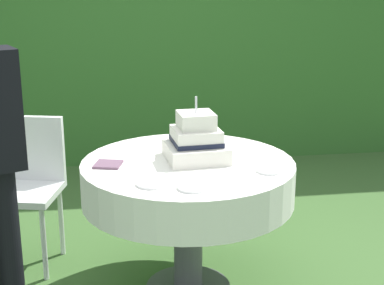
# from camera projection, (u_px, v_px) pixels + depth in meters

# --- Properties ---
(cake_table) EXTENTS (1.13, 1.13, 0.75)m
(cake_table) POSITION_uv_depth(u_px,v_px,m) (188.00, 183.00, 3.12)
(cake_table) COLOR #4C4C51
(cake_table) RESTS_ON ground_plane
(wedding_cake) EXTENTS (0.34, 0.34, 0.34)m
(wedding_cake) POSITION_uv_depth(u_px,v_px,m) (196.00, 141.00, 3.11)
(wedding_cake) COLOR white
(wedding_cake) RESTS_ON cake_table
(serving_plate_near) EXTENTS (0.15, 0.15, 0.01)m
(serving_plate_near) POSITION_uv_depth(u_px,v_px,m) (152.00, 184.00, 2.75)
(serving_plate_near) COLOR white
(serving_plate_near) RESTS_ON cake_table
(serving_plate_far) EXTENTS (0.14, 0.14, 0.01)m
(serving_plate_far) POSITION_uv_depth(u_px,v_px,m) (193.00, 187.00, 2.70)
(serving_plate_far) COLOR white
(serving_plate_far) RESTS_ON cake_table
(serving_plate_left) EXTENTS (0.13, 0.13, 0.01)m
(serving_plate_left) POSITION_uv_depth(u_px,v_px,m) (269.00, 171.00, 2.93)
(serving_plate_left) COLOR white
(serving_plate_left) RESTS_ON cake_table
(napkin_stack) EXTENTS (0.16, 0.16, 0.01)m
(napkin_stack) POSITION_uv_depth(u_px,v_px,m) (108.00, 164.00, 3.03)
(napkin_stack) COLOR #6B4C60
(napkin_stack) RESTS_ON cake_table
(garden_chair) EXTENTS (0.48, 0.48, 0.89)m
(garden_chair) POSITION_uv_depth(u_px,v_px,m) (28.00, 177.00, 3.49)
(garden_chair) COLOR white
(garden_chair) RESTS_ON ground_plane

